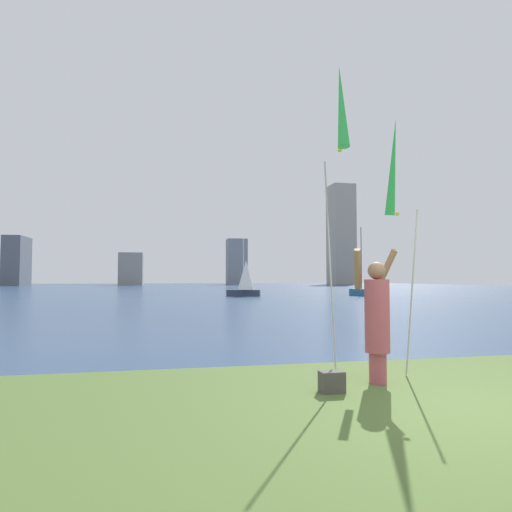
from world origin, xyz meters
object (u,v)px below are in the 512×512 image
(bag, at_px, (332,382))
(sailboat_2, at_px, (362,292))
(kite_flag_right, at_px, (393,171))
(kite_flag_left, at_px, (341,116))
(sailboat_1, at_px, (245,279))
(person, at_px, (377,316))

(bag, xyz_separation_m, sailboat_2, (13.69, 28.19, 0.23))
(kite_flag_right, height_order, sailboat_2, sailboat_2)
(kite_flag_left, distance_m, sailboat_2, 31.38)
(kite_flag_left, bearing_deg, sailboat_2, 64.35)
(sailboat_1, bearing_deg, bag, -98.42)
(person, relative_size, sailboat_2, 0.34)
(kite_flag_right, relative_size, bag, 12.82)
(bag, relative_size, sailboat_1, 0.07)
(kite_flag_left, height_order, sailboat_1, sailboat_1)
(sailboat_1, distance_m, sailboat_2, 9.48)
(sailboat_2, bearing_deg, person, -114.82)
(kite_flag_left, xyz_separation_m, sailboat_2, (13.51, 28.13, -3.29))
(sailboat_1, bearing_deg, kite_flag_right, -95.87)
(person, relative_size, bag, 6.06)
(kite_flag_left, xyz_separation_m, kite_flag_right, (1.26, 0.90, -0.48))
(kite_flag_left, relative_size, kite_flag_right, 1.09)
(kite_flag_right, distance_m, sailboat_2, 29.99)
(sailboat_2, bearing_deg, kite_flag_right, -114.21)
(bag, height_order, sailboat_2, sailboat_2)
(sailboat_1, height_order, sailboat_2, sailboat_2)
(kite_flag_left, xyz_separation_m, bag, (-0.18, -0.06, -3.52))
(kite_flag_right, height_order, sailboat_1, sailboat_1)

